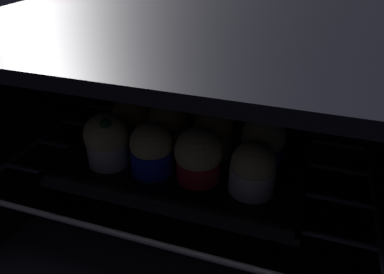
% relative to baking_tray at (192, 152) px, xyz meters
% --- Properties ---
extents(oven_cavity, '(0.59, 0.47, 0.37)m').
position_rel_baking_tray_xyz_m(oven_cavity, '(0.00, 0.05, 0.02)').
color(oven_cavity, black).
rests_on(oven_cavity, ground).
extents(oven_rack, '(0.55, 0.42, 0.01)m').
position_rel_baking_tray_xyz_m(oven_rack, '(0.00, 0.00, -0.01)').
color(oven_rack, '#42424C').
rests_on(oven_rack, oven_cavity).
extents(baking_tray, '(0.36, 0.29, 0.02)m').
position_rel_baking_tray_xyz_m(baking_tray, '(0.00, 0.00, 0.00)').
color(baking_tray, black).
rests_on(baking_tray, oven_rack).
extents(muffin_row0_col0, '(0.07, 0.07, 0.08)m').
position_rel_baking_tray_xyz_m(muffin_row0_col0, '(-0.11, -0.07, 0.04)').
color(muffin_row0_col0, silver).
rests_on(muffin_row0_col0, baking_tray).
extents(muffin_row0_col1, '(0.06, 0.06, 0.08)m').
position_rel_baking_tray_xyz_m(muffin_row0_col1, '(-0.04, -0.07, 0.04)').
color(muffin_row0_col1, '#1928B7').
rests_on(muffin_row0_col1, baking_tray).
extents(muffin_row0_col2, '(0.07, 0.07, 0.08)m').
position_rel_baking_tray_xyz_m(muffin_row0_col2, '(0.03, -0.07, 0.04)').
color(muffin_row0_col2, red).
rests_on(muffin_row0_col2, baking_tray).
extents(muffin_row0_col3, '(0.06, 0.06, 0.07)m').
position_rel_baking_tray_xyz_m(muffin_row0_col3, '(0.11, -0.07, 0.04)').
color(muffin_row0_col3, silver).
rests_on(muffin_row0_col3, baking_tray).
extents(muffin_row1_col0, '(0.06, 0.06, 0.07)m').
position_rel_baking_tray_xyz_m(muffin_row1_col0, '(-0.10, 0.00, 0.04)').
color(muffin_row1_col0, '#1928B7').
rests_on(muffin_row1_col0, baking_tray).
extents(muffin_row1_col1, '(0.06, 0.06, 0.08)m').
position_rel_baking_tray_xyz_m(muffin_row1_col1, '(-0.04, -0.00, 0.04)').
color(muffin_row1_col1, silver).
rests_on(muffin_row1_col1, baking_tray).
extents(muffin_row1_col2, '(0.06, 0.06, 0.08)m').
position_rel_baking_tray_xyz_m(muffin_row1_col2, '(0.03, 0.00, 0.04)').
color(muffin_row1_col2, silver).
rests_on(muffin_row1_col2, baking_tray).
extents(muffin_row1_col3, '(0.07, 0.07, 0.08)m').
position_rel_baking_tray_xyz_m(muffin_row1_col3, '(0.11, -0.00, 0.04)').
color(muffin_row1_col3, '#1928B7').
rests_on(muffin_row1_col3, baking_tray).
extents(muffin_row2_col0, '(0.06, 0.06, 0.07)m').
position_rel_baking_tray_xyz_m(muffin_row2_col0, '(-0.11, 0.07, 0.04)').
color(muffin_row2_col0, '#0C8C84').
rests_on(muffin_row2_col0, baking_tray).
extents(muffin_row2_col1, '(0.06, 0.06, 0.08)m').
position_rel_baking_tray_xyz_m(muffin_row2_col1, '(-0.04, 0.07, 0.04)').
color(muffin_row2_col1, '#0C8C84').
rests_on(muffin_row2_col1, baking_tray).
extents(muffin_row2_col2, '(0.06, 0.06, 0.08)m').
position_rel_baking_tray_xyz_m(muffin_row2_col2, '(0.03, 0.07, 0.04)').
color(muffin_row2_col2, '#0C8C84').
rests_on(muffin_row2_col2, baking_tray).
extents(muffin_row2_col3, '(0.06, 0.06, 0.08)m').
position_rel_baking_tray_xyz_m(muffin_row2_col3, '(0.11, 0.07, 0.04)').
color(muffin_row2_col3, red).
rests_on(muffin_row2_col3, baking_tray).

